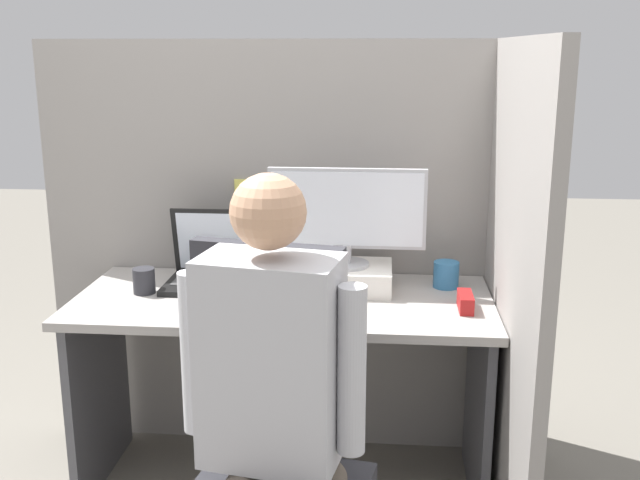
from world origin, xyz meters
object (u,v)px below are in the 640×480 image
object	(u,v)px
laptop	(213,271)
carrot_toy	(301,313)
stapler	(465,302)
person	(272,401)
paper_box	(346,277)
office_chair	(271,447)
pen_cup	(144,281)
monitor	(347,213)
coffee_mug	(446,275)

from	to	relation	value
laptop	carrot_toy	distance (m)	0.49
stapler	carrot_toy	world-z (taller)	stapler
laptop	person	distance (m)	0.99
paper_box	carrot_toy	distance (m)	0.35
office_chair	pen_cup	world-z (taller)	office_chair
monitor	person	world-z (taller)	person
office_chair	coffee_mug	bearing A→B (deg)	57.34
carrot_toy	office_chair	bearing A→B (deg)	-94.55
coffee_mug	paper_box	bearing A→B (deg)	-172.90
paper_box	stapler	bearing A→B (deg)	-25.72
person	carrot_toy	bearing A→B (deg)	89.50
carrot_toy	stapler	bearing A→B (deg)	14.32
laptop	coffee_mug	size ratio (longest dim) A/B	3.45
office_chair	pen_cup	xyz separation A→B (m)	(-0.55, 0.65, 0.25)
stapler	person	size ratio (longest dim) A/B	0.10
laptop	stapler	world-z (taller)	laptop
office_chair	laptop	bearing A→B (deg)	113.18
monitor	laptop	size ratio (longest dim) A/B	1.71
monitor	laptop	world-z (taller)	monitor
coffee_mug	laptop	bearing A→B (deg)	-177.05
person	pen_cup	bearing A→B (deg)	125.53
stapler	coffee_mug	bearing A→B (deg)	100.92
monitor	pen_cup	xyz separation A→B (m)	(-0.71, -0.12, -0.23)
pen_cup	stapler	bearing A→B (deg)	-4.02
paper_box	coffee_mug	bearing A→B (deg)	7.10
stapler	office_chair	distance (m)	0.84
stapler	carrot_toy	distance (m)	0.55
laptop	stapler	distance (m)	0.91
stapler	paper_box	bearing A→B (deg)	154.28
monitor	office_chair	distance (m)	0.92
paper_box	laptop	xyz separation A→B (m)	(-0.49, 0.00, 0.01)
paper_box	pen_cup	bearing A→B (deg)	-170.61
person	coffee_mug	world-z (taller)	person
monitor	coffee_mug	bearing A→B (deg)	6.65
carrot_toy	pen_cup	bearing A→B (deg)	159.86
laptop	person	xyz separation A→B (m)	(0.36, -0.93, -0.04)
office_chair	person	xyz separation A→B (m)	(0.03, -0.16, 0.22)
laptop	person	bearing A→B (deg)	-68.92
monitor	person	bearing A→B (deg)	-98.01
laptop	pen_cup	size ratio (longest dim) A/B	3.61
monitor	carrot_toy	distance (m)	0.44
person	pen_cup	world-z (taller)	person
monitor	office_chair	bearing A→B (deg)	-101.77
paper_box	office_chair	xyz separation A→B (m)	(-0.16, -0.76, -0.25)
paper_box	person	size ratio (longest dim) A/B	0.25
paper_box	coffee_mug	xyz separation A→B (m)	(0.36, 0.04, 0.00)
laptop	pen_cup	distance (m)	0.25
monitor	person	xyz separation A→B (m)	(-0.13, -0.93, -0.27)
laptop	coffee_mug	xyz separation A→B (m)	(0.85, 0.04, -0.01)
office_chair	carrot_toy	bearing A→B (deg)	85.45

